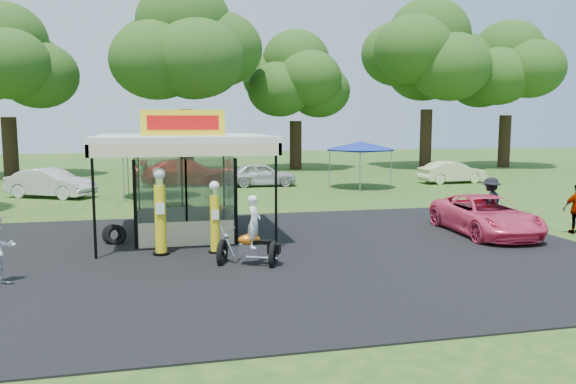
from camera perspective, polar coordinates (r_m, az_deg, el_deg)
name	(u,v)px	position (r m, az deg, el deg)	size (l,w,h in m)	color
ground	(275,273)	(14.34, -1.35, -8.24)	(120.00, 120.00, 0.00)	#234816
asphalt_apron	(261,254)	(16.23, -2.79, -6.34)	(20.00, 14.00, 0.04)	black
gas_station_kiosk	(184,184)	(18.66, -10.54, 0.80)	(5.40, 5.40, 4.18)	white
gas_pump_left	(160,214)	(16.30, -12.85, -2.18)	(0.47, 0.47, 2.53)	black
gas_pump_right	(215,219)	(16.31, -7.44, -2.75)	(0.40, 0.40, 2.12)	black
motorcycle	(252,238)	(14.86, -3.69, -4.67)	(1.73, 1.30, 1.97)	black
spare_tires	(114,235)	(18.29, -17.24, -4.16)	(0.78, 0.50, 0.66)	black
kiosk_car	(182,213)	(21.02, -10.73, -2.09)	(1.13, 2.82, 0.96)	yellow
pink_sedan	(486,215)	(20.11, 19.43, -2.26)	(2.20, 4.77, 1.33)	#EF416C
spectator_east_a	(491,202)	(21.61, 19.89, -1.00)	(1.17, 0.68, 1.82)	black
bg_car_a	(50,183)	(30.77, -22.99, 0.83)	(1.55, 4.45, 1.47)	silver
bg_car_b	(188,172)	(34.27, -10.15, 1.97)	(2.23, 5.49, 1.59)	#9C130C
bg_car_c	(261,174)	(33.44, -2.74, 1.80)	(1.67, 4.15, 1.42)	#B6B7BB
bg_car_e	(452,172)	(36.62, 16.33, 1.94)	(1.44, 4.14, 1.36)	beige
tent_west	(151,147)	(29.12, -13.70, 4.44)	(4.02, 4.02, 2.81)	gray
tent_east	(360,146)	(32.53, 7.37, 4.68)	(3.87, 3.87, 2.71)	gray
oak_far_b	(5,69)	(42.88, -26.77, 11.08)	(9.63, 9.63, 11.48)	black
oak_far_c	(184,56)	(41.32, -10.47, 13.47)	(11.31, 11.31, 13.33)	black
oak_far_d	(296,83)	(45.72, 0.79, 11.01)	(9.11, 9.11, 10.84)	black
oak_far_e	(428,63)	(48.37, 14.03, 12.60)	(11.32, 11.32, 13.47)	black
oak_far_f	(507,76)	(51.13, 21.40, 10.95)	(9.89, 9.89, 11.92)	black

